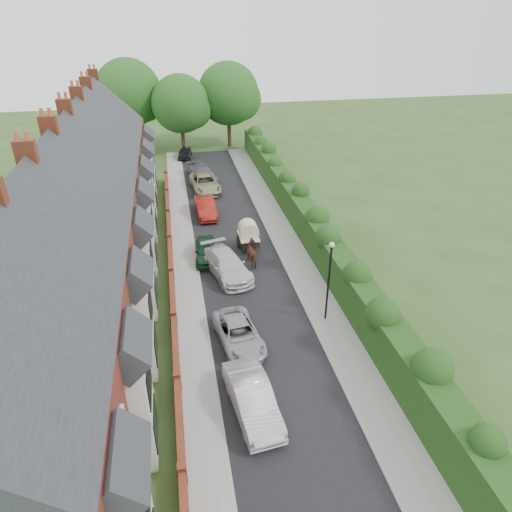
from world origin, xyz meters
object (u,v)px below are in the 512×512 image
at_px(car_silver_a, 252,399).
at_px(horse_cart, 248,234).
at_px(car_beige, 205,183).
at_px(car_black, 185,153).
at_px(car_silver_b, 239,334).
at_px(car_green, 206,251).
at_px(car_red, 206,207).
at_px(horse, 254,253).
at_px(car_white, 227,265).
at_px(car_grey, 202,174).
at_px(lamppost, 329,272).

relative_size(car_silver_a, horse_cart, 1.46).
height_order(car_beige, car_black, car_beige).
relative_size(car_silver_b, car_green, 1.15).
relative_size(car_green, car_black, 1.05).
xyz_separation_m(car_green, car_red, (0.69, 7.84, 0.06)).
bearing_deg(car_beige, horse, -87.03).
bearing_deg(car_green, horse, -18.44).
distance_m(car_white, car_grey, 19.26).
bearing_deg(car_silver_a, car_green, 85.72).
height_order(car_beige, horse_cart, horse_cart).
bearing_deg(car_black, car_red, -80.19).
bearing_deg(car_green, horse_cart, 17.72).
xyz_separation_m(car_silver_a, car_white, (0.46, 12.11, -0.01)).
height_order(lamppost, car_black, lamppost).
bearing_deg(car_red, lamppost, -73.58).
xyz_separation_m(car_silver_a, horse_cart, (2.52, 15.39, 0.57)).
bearing_deg(horse, car_black, -92.54).
bearing_deg(car_white, car_beige, 75.03).
bearing_deg(car_beige, car_silver_a, -95.70).
relative_size(car_white, car_beige, 0.97).
bearing_deg(lamppost, horse_cart, 107.31).
xyz_separation_m(car_silver_b, car_white, (0.33, 7.27, 0.14)).
relative_size(car_silver_a, car_beige, 0.86).
bearing_deg(car_grey, car_black, 85.06).
height_order(car_silver_b, car_green, car_green).
xyz_separation_m(car_grey, horse, (2.06, -18.11, 0.07)).
height_order(car_white, car_green, car_white).
bearing_deg(horse_cart, car_silver_b, -102.79).
xyz_separation_m(car_silver_b, horse, (2.39, 8.41, 0.19)).
bearing_deg(horse_cart, car_white, -122.23).
bearing_deg(car_beige, lamppost, -82.22).
relative_size(car_white, horse, 2.72).
relative_size(car_silver_b, horse_cart, 1.40).
distance_m(lamppost, car_black, 34.50).
relative_size(car_red, car_beige, 0.81).
distance_m(car_silver_a, car_white, 12.12).
relative_size(car_red, horse, 2.29).
distance_m(lamppost, car_silver_b, 6.06).
xyz_separation_m(car_grey, horse_cart, (2.06, -15.98, 0.59)).
bearing_deg(car_black, car_beige, -76.12).
xyz_separation_m(lamppost, car_beige, (-5.00, 22.46, -2.52)).
relative_size(lamppost, car_grey, 0.98).
xyz_separation_m(car_red, car_black, (-0.90, 17.37, -0.10)).
distance_m(car_green, car_grey, 16.84).
xyz_separation_m(lamppost, car_silver_b, (-5.33, -1.12, -2.66)).
height_order(car_beige, car_grey, car_beige).
height_order(car_beige, horse, horse).
bearing_deg(car_silver_b, car_white, 79.41).
bearing_deg(car_red, horse, -76.43).
xyz_separation_m(car_silver_b, car_red, (-0.17, 17.56, 0.10)).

